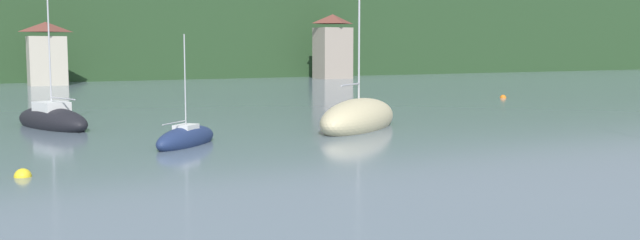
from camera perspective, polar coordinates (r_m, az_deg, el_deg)
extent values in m
cube|color=#264223|center=(123.25, -23.31, 6.54)|extent=(352.00, 63.35, 13.51)
cube|color=#BCB29E|center=(85.37, -20.99, 4.44)|extent=(3.96, 3.19, 5.46)
pyramid|color=brown|center=(85.38, -21.08, 6.96)|extent=(4.16, 3.35, 1.12)
cube|color=gray|center=(97.22, 1.02, 5.37)|extent=(4.37, 3.61, 6.88)
pyramid|color=brown|center=(97.29, 1.02, 8.08)|extent=(4.59, 3.79, 1.26)
ellipsoid|color=black|center=(40.35, -20.63, -0.09)|extent=(3.95, 7.12, 1.52)
cylinder|color=#B7B7BC|center=(40.16, -20.83, 5.58)|extent=(0.08, 0.08, 7.15)
cylinder|color=#ADADB2|center=(39.07, -19.88, 1.63)|extent=(0.86, 2.51, 0.07)
cube|color=silver|center=(40.29, -20.66, 0.94)|extent=(1.83, 2.19, 0.62)
ellipsoid|color=#CCBC8E|center=(37.45, 3.11, 0.07)|extent=(8.11, 7.22, 2.17)
cylinder|color=#B7B7BC|center=(37.32, 3.16, 9.14)|extent=(0.10, 0.10, 10.64)
cylinder|color=#ADADB2|center=(36.16, 2.45, 2.84)|extent=(1.98, 1.60, 0.09)
ellipsoid|color=navy|center=(31.53, -10.65, -1.53)|extent=(4.13, 3.98, 1.15)
cylinder|color=#B7B7BC|center=(31.31, -10.74, 2.89)|extent=(0.05, 0.05, 4.24)
cylinder|color=#ADADB2|center=(30.61, -11.56, -0.21)|extent=(1.43, 1.34, 0.05)
cube|color=silver|center=(31.47, -10.67, -0.66)|extent=(1.29, 1.27, 0.33)
sphere|color=yellow|center=(47.72, 4.43, 0.72)|extent=(0.40, 0.40, 0.40)
sphere|color=orange|center=(61.89, 14.42, 1.72)|extent=(0.52, 0.52, 0.52)
sphere|color=yellow|center=(25.50, -22.66, -4.21)|extent=(0.56, 0.56, 0.56)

